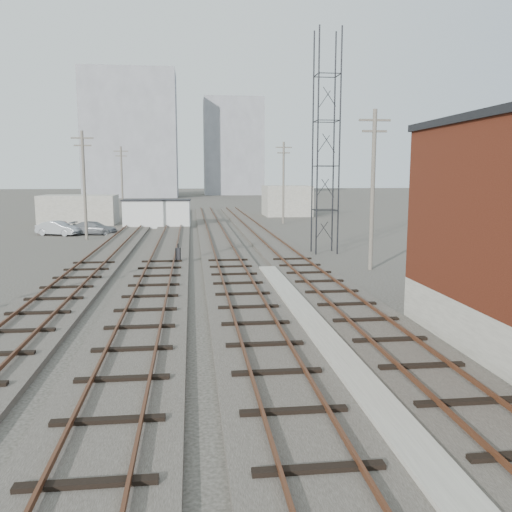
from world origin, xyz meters
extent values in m
plane|color=#282621|center=(0.00, 60.00, 0.00)|extent=(320.00, 320.00, 0.00)
cube|color=#332D28|center=(2.50, 39.00, 0.10)|extent=(3.20, 90.00, 0.20)
cube|color=#4C2816|center=(1.78, 39.00, 0.33)|extent=(0.07, 90.00, 0.12)
cube|color=#4C2816|center=(3.22, 39.00, 0.33)|extent=(0.07, 90.00, 0.12)
cube|color=#332D28|center=(-1.50, 39.00, 0.10)|extent=(3.20, 90.00, 0.20)
cube|color=#4C2816|center=(-2.22, 39.00, 0.33)|extent=(0.07, 90.00, 0.12)
cube|color=#4C2816|center=(-0.78, 39.00, 0.33)|extent=(0.07, 90.00, 0.12)
cube|color=#332D28|center=(-5.50, 39.00, 0.10)|extent=(3.20, 90.00, 0.20)
cube|color=#4C2816|center=(-6.22, 39.00, 0.33)|extent=(0.07, 90.00, 0.12)
cube|color=#4C2816|center=(-4.78, 39.00, 0.33)|extent=(0.07, 90.00, 0.12)
cube|color=#332D28|center=(-9.50, 39.00, 0.10)|extent=(3.20, 90.00, 0.20)
cube|color=#4C2816|center=(-10.22, 39.00, 0.33)|extent=(0.07, 90.00, 0.12)
cube|color=#4C2816|center=(-8.78, 39.00, 0.33)|extent=(0.07, 90.00, 0.12)
cube|color=gray|center=(0.50, 14.00, 0.13)|extent=(0.90, 28.00, 0.26)
cylinder|color=black|center=(4.75, 34.25, 7.50)|extent=(0.10, 0.10, 15.00)
cylinder|color=black|center=(6.25, 34.25, 7.50)|extent=(0.10, 0.10, 15.00)
cylinder|color=black|center=(4.75, 35.75, 7.50)|extent=(0.10, 0.10, 15.00)
cylinder|color=black|center=(6.25, 35.75, 7.50)|extent=(0.10, 0.10, 15.00)
cylinder|color=#595147|center=(-12.50, 45.00, 4.50)|extent=(0.24, 0.24, 9.00)
cube|color=#595147|center=(-12.50, 45.00, 8.40)|extent=(1.80, 0.12, 0.12)
cube|color=#595147|center=(-12.50, 45.00, 7.80)|extent=(1.40, 0.12, 0.12)
cylinder|color=#595147|center=(-12.50, 70.00, 4.50)|extent=(0.24, 0.24, 9.00)
cube|color=#595147|center=(-12.50, 70.00, 8.40)|extent=(1.80, 0.12, 0.12)
cube|color=#595147|center=(-12.50, 70.00, 7.80)|extent=(1.40, 0.12, 0.12)
cylinder|color=#595147|center=(6.50, 28.00, 4.50)|extent=(0.24, 0.24, 9.00)
cube|color=#595147|center=(6.50, 28.00, 8.40)|extent=(1.80, 0.12, 0.12)
cube|color=#595147|center=(6.50, 28.00, 7.80)|extent=(1.40, 0.12, 0.12)
cylinder|color=#595147|center=(6.50, 58.00, 4.50)|extent=(0.24, 0.24, 9.00)
cube|color=#595147|center=(6.50, 58.00, 8.40)|extent=(1.80, 0.12, 0.12)
cube|color=#595147|center=(6.50, 58.00, 7.80)|extent=(1.40, 0.12, 0.12)
cube|color=gray|center=(-18.00, 135.00, 15.00)|extent=(22.00, 14.00, 30.00)
cube|color=gray|center=(8.00, 150.00, 13.00)|extent=(16.00, 12.00, 26.00)
cube|color=gray|center=(-16.00, 60.00, 1.60)|extent=(8.00, 5.00, 3.20)
cube|color=gray|center=(9.00, 70.00, 2.00)|extent=(6.00, 6.00, 4.00)
cube|color=black|center=(-4.53, 31.19, 0.55)|extent=(0.33, 0.33, 0.91)
cylinder|color=black|center=(-4.53, 31.19, 1.14)|extent=(0.07, 0.07, 0.27)
cube|color=silver|center=(-7.22, 55.16, 1.40)|extent=(6.80, 3.02, 2.80)
cube|color=black|center=(-7.22, 55.16, 2.85)|extent=(7.03, 3.25, 0.13)
imported|color=maroon|center=(-15.80, 49.91, 0.65)|extent=(4.07, 3.15, 1.29)
imported|color=#969A9D|center=(-15.66, 48.56, 0.65)|extent=(4.14, 2.77, 1.29)
imported|color=slate|center=(-12.53, 48.86, 0.61)|extent=(4.41, 2.41, 1.21)
camera|label=1|loc=(-3.66, -1.73, 5.39)|focal=38.00mm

